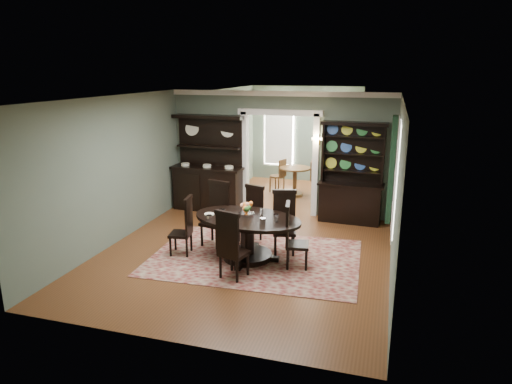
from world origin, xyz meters
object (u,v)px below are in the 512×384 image
at_px(dining_table, 247,230).
at_px(welsh_dresser, 351,186).
at_px(parlor_table, 295,177).
at_px(sideboard, 209,177).

distance_m(dining_table, welsh_dresser, 3.28).
relative_size(dining_table, welsh_dresser, 0.98).
relative_size(welsh_dresser, parlor_table, 2.67).
xyz_separation_m(sideboard, welsh_dresser, (3.57, 0.03, 0.01)).
bearing_deg(welsh_dresser, parlor_table, 134.99).
distance_m(sideboard, parlor_table, 2.68).
distance_m(dining_table, parlor_table, 4.70).
relative_size(sideboard, welsh_dresser, 1.02).
height_order(welsh_dresser, parlor_table, welsh_dresser).
xyz_separation_m(dining_table, parlor_table, (-0.07, 4.70, -0.05)).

